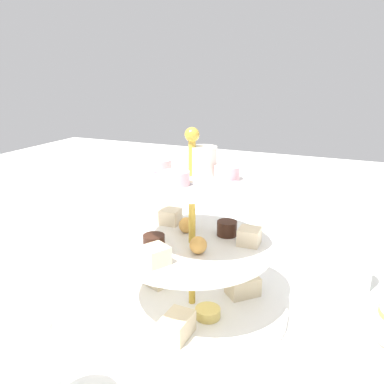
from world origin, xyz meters
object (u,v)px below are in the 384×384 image
water_glass_tall_right (25,379)px  butter_knife_left (38,263)px  tiered_serving_stand (192,257)px  water_glass_short_left (352,265)px

water_glass_tall_right → butter_knife_left: size_ratio=0.76×
tiered_serving_stand → water_glass_short_left: (0.22, 0.16, -0.05)m
tiered_serving_stand → water_glass_short_left: 0.27m
water_glass_short_left → water_glass_tall_right: bearing=-122.8°
water_glass_short_left → butter_knife_left: size_ratio=0.46×
water_glass_tall_right → butter_knife_left: bearing=132.8°
water_glass_tall_right → butter_knife_left: (-0.26, 0.28, -0.06)m
butter_knife_left → tiered_serving_stand: bearing=87.8°
tiered_serving_stand → water_glass_tall_right: tiered_serving_stand is taller
butter_knife_left → water_glass_tall_right: bearing=43.6°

